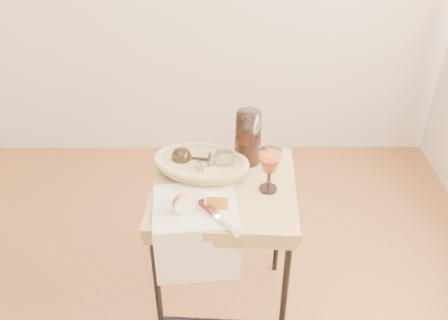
{
  "coord_description": "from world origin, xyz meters",
  "views": [
    {
      "loc": [
        0.52,
        -0.87,
        1.69
      ],
      "look_at": [
        0.53,
        0.51,
        0.77
      ],
      "focal_mm": 39.12,
      "sensor_mm": 36.0,
      "label": 1
    }
  ],
  "objects_px": {
    "wine_goblet": "(269,171)",
    "table_knife": "(217,216)",
    "bread_basket": "(201,166)",
    "goblet_lying_b": "(214,163)",
    "side_table": "(224,251)",
    "pitcher": "(248,137)",
    "tea_towel": "(195,206)",
    "goblet_lying_a": "(193,158)",
    "apple_half": "(183,202)"
  },
  "relations": [
    {
      "from": "table_knife",
      "to": "pitcher",
      "type": "bearing_deg",
      "value": 125.49
    },
    {
      "from": "goblet_lying_a",
      "to": "apple_half",
      "type": "xyz_separation_m",
      "value": [
        -0.02,
        -0.24,
        -0.01
      ]
    },
    {
      "from": "goblet_lying_a",
      "to": "apple_half",
      "type": "relative_size",
      "value": 1.64
    },
    {
      "from": "bread_basket",
      "to": "wine_goblet",
      "type": "distance_m",
      "value": 0.27
    },
    {
      "from": "side_table",
      "to": "pitcher",
      "type": "distance_m",
      "value": 0.46
    },
    {
      "from": "pitcher",
      "to": "wine_goblet",
      "type": "xyz_separation_m",
      "value": [
        0.07,
        -0.19,
        -0.02
      ]
    },
    {
      "from": "pitcher",
      "to": "tea_towel",
      "type": "bearing_deg",
      "value": -137.1
    },
    {
      "from": "pitcher",
      "to": "goblet_lying_b",
      "type": "bearing_deg",
      "value": -156.52
    },
    {
      "from": "tea_towel",
      "to": "apple_half",
      "type": "height_order",
      "value": "apple_half"
    },
    {
      "from": "side_table",
      "to": "goblet_lying_b",
      "type": "distance_m",
      "value": 0.38
    },
    {
      "from": "goblet_lying_a",
      "to": "side_table",
      "type": "bearing_deg",
      "value": 149.82
    },
    {
      "from": "apple_half",
      "to": "bread_basket",
      "type": "bearing_deg",
      "value": 57.66
    },
    {
      "from": "tea_towel",
      "to": "bread_basket",
      "type": "height_order",
      "value": "bread_basket"
    },
    {
      "from": "goblet_lying_b",
      "to": "side_table",
      "type": "bearing_deg",
      "value": -88.46
    },
    {
      "from": "side_table",
      "to": "wine_goblet",
      "type": "xyz_separation_m",
      "value": [
        0.16,
        -0.03,
        0.41
      ]
    },
    {
      "from": "pitcher",
      "to": "apple_half",
      "type": "bearing_deg",
      "value": -139.37
    },
    {
      "from": "goblet_lying_b",
      "to": "pitcher",
      "type": "xyz_separation_m",
      "value": [
        0.13,
        0.1,
        0.05
      ]
    },
    {
      "from": "tea_towel",
      "to": "pitcher",
      "type": "distance_m",
      "value": 0.35
    },
    {
      "from": "goblet_lying_a",
      "to": "goblet_lying_b",
      "type": "relative_size",
      "value": 0.94
    },
    {
      "from": "goblet_lying_a",
      "to": "pitcher",
      "type": "height_order",
      "value": "pitcher"
    },
    {
      "from": "tea_towel",
      "to": "apple_half",
      "type": "bearing_deg",
      "value": -148.71
    },
    {
      "from": "goblet_lying_a",
      "to": "wine_goblet",
      "type": "height_order",
      "value": "wine_goblet"
    },
    {
      "from": "tea_towel",
      "to": "wine_goblet",
      "type": "xyz_separation_m",
      "value": [
        0.25,
        0.09,
        0.08
      ]
    },
    {
      "from": "pitcher",
      "to": "side_table",
      "type": "bearing_deg",
      "value": -132.87
    },
    {
      "from": "tea_towel",
      "to": "table_knife",
      "type": "xyz_separation_m",
      "value": [
        0.08,
        -0.07,
        0.01
      ]
    },
    {
      "from": "side_table",
      "to": "goblet_lying_a",
      "type": "bearing_deg",
      "value": 139.72
    },
    {
      "from": "pitcher",
      "to": "table_knife",
      "type": "height_order",
      "value": "pitcher"
    },
    {
      "from": "goblet_lying_b",
      "to": "pitcher",
      "type": "bearing_deg",
      "value": 6.98
    },
    {
      "from": "goblet_lying_b",
      "to": "apple_half",
      "type": "xyz_separation_m",
      "value": [
        -0.1,
        -0.21,
        -0.01
      ]
    },
    {
      "from": "goblet_lying_b",
      "to": "table_knife",
      "type": "relative_size",
      "value": 0.65
    },
    {
      "from": "wine_goblet",
      "to": "table_knife",
      "type": "xyz_separation_m",
      "value": [
        -0.18,
        -0.16,
        -0.07
      ]
    },
    {
      "from": "tea_towel",
      "to": "goblet_lying_a",
      "type": "height_order",
      "value": "goblet_lying_a"
    },
    {
      "from": "tea_towel",
      "to": "pitcher",
      "type": "height_order",
      "value": "pitcher"
    },
    {
      "from": "apple_half",
      "to": "table_knife",
      "type": "height_order",
      "value": "apple_half"
    },
    {
      "from": "goblet_lying_b",
      "to": "apple_half",
      "type": "bearing_deg",
      "value": -144.2
    },
    {
      "from": "bread_basket",
      "to": "apple_half",
      "type": "relative_size",
      "value": 4.16
    },
    {
      "from": "pitcher",
      "to": "table_knife",
      "type": "xyz_separation_m",
      "value": [
        -0.11,
        -0.35,
        -0.09
      ]
    },
    {
      "from": "goblet_lying_a",
      "to": "wine_goblet",
      "type": "bearing_deg",
      "value": 165.5
    },
    {
      "from": "side_table",
      "to": "bread_basket",
      "type": "bearing_deg",
      "value": 136.1
    },
    {
      "from": "tea_towel",
      "to": "side_table",
      "type": "bearing_deg",
      "value": 45.52
    },
    {
      "from": "table_knife",
      "to": "apple_half",
      "type": "bearing_deg",
      "value": -146.1
    },
    {
      "from": "wine_goblet",
      "to": "table_knife",
      "type": "bearing_deg",
      "value": -137.94
    },
    {
      "from": "pitcher",
      "to": "goblet_lying_a",
      "type": "bearing_deg",
      "value": -175.97
    },
    {
      "from": "bread_basket",
      "to": "goblet_lying_b",
      "type": "relative_size",
      "value": 2.38
    },
    {
      "from": "bread_basket",
      "to": "pitcher",
      "type": "xyz_separation_m",
      "value": [
        0.17,
        0.08,
        0.08
      ]
    },
    {
      "from": "bread_basket",
      "to": "pitcher",
      "type": "bearing_deg",
      "value": 37.31
    },
    {
      "from": "pitcher",
      "to": "wine_goblet",
      "type": "relative_size",
      "value": 1.53
    },
    {
      "from": "table_knife",
      "to": "wine_goblet",
      "type": "bearing_deg",
      "value": 95.43
    },
    {
      "from": "bread_basket",
      "to": "goblet_lying_b",
      "type": "distance_m",
      "value": 0.06
    },
    {
      "from": "goblet_lying_a",
      "to": "goblet_lying_b",
      "type": "distance_m",
      "value": 0.08
    }
  ]
}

